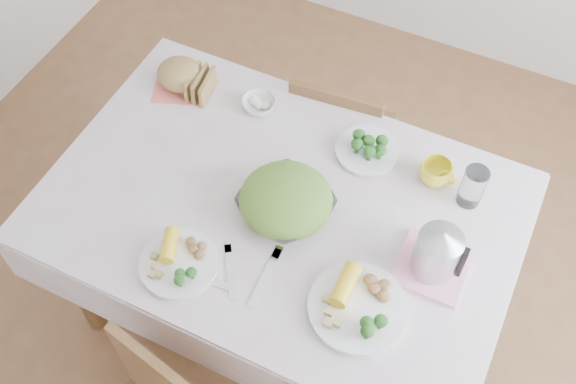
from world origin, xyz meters
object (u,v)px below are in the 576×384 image
at_px(dining_table, 281,263).
at_px(salad_bowl, 286,205).
at_px(chair_far, 344,124).
at_px(dinner_plate_left, 179,263).
at_px(dinner_plate_right, 358,308).
at_px(electric_kettle, 439,248).
at_px(yellow_mug, 435,173).

relative_size(dining_table, salad_bowl, 5.07).
distance_m(dining_table, chair_far, 0.65).
relative_size(salad_bowl, dinner_plate_left, 1.14).
distance_m(chair_far, dinner_plate_left, 1.03).
relative_size(dinner_plate_right, electric_kettle, 1.56).
height_order(dinner_plate_left, electric_kettle, electric_kettle).
relative_size(chair_far, yellow_mug, 7.66).
distance_m(dining_table, dinner_plate_right, 0.59).
bearing_deg(dinner_plate_left, salad_bowl, 57.26).
bearing_deg(dining_table, yellow_mug, 36.65).
bearing_deg(electric_kettle, salad_bowl, 156.38).
bearing_deg(dinner_plate_right, dinner_plate_left, -169.61).
height_order(dinner_plate_left, dinner_plate_right, dinner_plate_right).
height_order(dinner_plate_right, yellow_mug, yellow_mug).
bearing_deg(dinner_plate_right, electric_kettle, 56.33).
relative_size(salad_bowl, dinner_plate_right, 0.95).
xyz_separation_m(dining_table, yellow_mug, (0.41, 0.31, 0.43)).
distance_m(dinner_plate_right, yellow_mug, 0.54).
distance_m(chair_far, electric_kettle, 0.95).
height_order(salad_bowl, dinner_plate_right, salad_bowl).
relative_size(salad_bowl, yellow_mug, 2.61).
distance_m(dinner_plate_left, yellow_mug, 0.86).
xyz_separation_m(dinner_plate_right, yellow_mug, (0.05, 0.54, 0.03)).
height_order(salad_bowl, dinner_plate_left, salad_bowl).
relative_size(chair_far, salad_bowl, 2.94).
height_order(dining_table, salad_bowl, salad_bowl).
xyz_separation_m(dining_table, chair_far, (-0.03, 0.65, 0.09)).
bearing_deg(yellow_mug, dining_table, -143.35).
distance_m(dining_table, dinner_plate_left, 0.54).
distance_m(salad_bowl, yellow_mug, 0.50).
bearing_deg(salad_bowl, dinner_plate_left, -122.74).
xyz_separation_m(dining_table, dinner_plate_left, (-0.17, -0.33, 0.40)).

